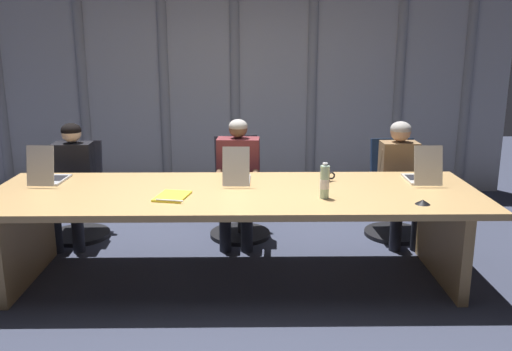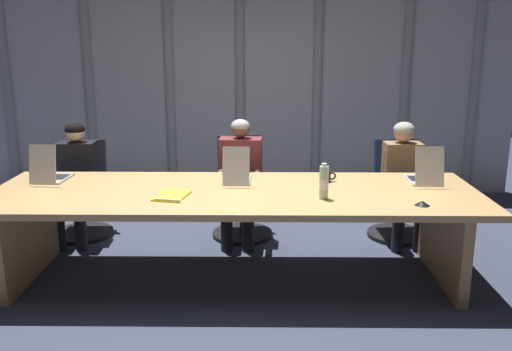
{
  "view_description": "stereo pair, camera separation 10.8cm",
  "coord_description": "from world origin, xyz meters",
  "px_view_note": "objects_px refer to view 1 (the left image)",
  "views": [
    {
      "loc": [
        0.11,
        -4.17,
        1.92
      ],
      "look_at": [
        0.17,
        0.1,
        0.85
      ],
      "focal_mm": 38.38,
      "sensor_mm": 36.0,
      "label": 1
    },
    {
      "loc": [
        0.22,
        -4.17,
        1.92
      ],
      "look_at": [
        0.17,
        0.1,
        0.85
      ],
      "focal_mm": 38.38,
      "sensor_mm": 36.0,
      "label": 2
    }
  ],
  "objects_px": {
    "conference_mic_left_side": "(423,202)",
    "water_bottle_primary": "(325,182)",
    "office_chair_center": "(395,200)",
    "person_center": "(401,174)",
    "person_left_mid": "(238,174)",
    "office_chair_left_mid": "(239,200)",
    "spiral_notepad": "(172,196)",
    "coffee_mug_near": "(326,176)",
    "laptop_left_mid": "(237,176)",
    "laptop_left_end": "(49,175)",
    "person_left_end": "(72,177)",
    "office_chair_left_end": "(78,202)",
    "laptop_center": "(422,175)"
  },
  "relations": [
    {
      "from": "laptop_left_mid",
      "to": "office_chair_center",
      "type": "bearing_deg",
      "value": -60.96
    },
    {
      "from": "office_chair_center",
      "to": "water_bottle_primary",
      "type": "height_order",
      "value": "water_bottle_primary"
    },
    {
      "from": "person_left_end",
      "to": "person_center",
      "type": "relative_size",
      "value": 0.99
    },
    {
      "from": "laptop_left_end",
      "to": "office_chair_center",
      "type": "xyz_separation_m",
      "value": [
        3.13,
        0.78,
        -0.46
      ]
    },
    {
      "from": "water_bottle_primary",
      "to": "laptop_left_end",
      "type": "bearing_deg",
      "value": 167.88
    },
    {
      "from": "person_center",
      "to": "coffee_mug_near",
      "type": "bearing_deg",
      "value": -54.72
    },
    {
      "from": "laptop_left_mid",
      "to": "laptop_center",
      "type": "bearing_deg",
      "value": -88.3
    },
    {
      "from": "office_chair_left_end",
      "to": "conference_mic_left_side",
      "type": "distance_m",
      "value": 3.31
    },
    {
      "from": "person_left_end",
      "to": "conference_mic_left_side",
      "type": "xyz_separation_m",
      "value": [
        2.95,
        -1.27,
        0.12
      ]
    },
    {
      "from": "laptop_center",
      "to": "office_chair_center",
      "type": "xyz_separation_m",
      "value": [
        0.01,
        0.81,
        -0.46
      ]
    },
    {
      "from": "conference_mic_left_side",
      "to": "spiral_notepad",
      "type": "relative_size",
      "value": 0.32
    },
    {
      "from": "laptop_left_end",
      "to": "laptop_left_mid",
      "type": "relative_size",
      "value": 1.03
    },
    {
      "from": "office_chair_left_end",
      "to": "coffee_mug_near",
      "type": "xyz_separation_m",
      "value": [
        2.35,
        -0.75,
        0.45
      ]
    },
    {
      "from": "office_chair_left_mid",
      "to": "spiral_notepad",
      "type": "relative_size",
      "value": 2.85
    },
    {
      "from": "office_chair_left_mid",
      "to": "person_center",
      "type": "xyz_separation_m",
      "value": [
        1.55,
        -0.16,
        0.29
      ]
    },
    {
      "from": "office_chair_center",
      "to": "laptop_left_mid",
      "type": "bearing_deg",
      "value": -65.43
    },
    {
      "from": "laptop_center",
      "to": "conference_mic_left_side",
      "type": "xyz_separation_m",
      "value": [
        -0.19,
        -0.62,
        -0.05
      ]
    },
    {
      "from": "office_chair_left_mid",
      "to": "person_left_mid",
      "type": "xyz_separation_m",
      "value": [
        -0.01,
        -0.16,
        0.3
      ]
    },
    {
      "from": "conference_mic_left_side",
      "to": "person_left_mid",
      "type": "bearing_deg",
      "value": 137.0
    },
    {
      "from": "office_chair_left_end",
      "to": "water_bottle_primary",
      "type": "height_order",
      "value": "water_bottle_primary"
    },
    {
      "from": "spiral_notepad",
      "to": "water_bottle_primary",
      "type": "bearing_deg",
      "value": 10.49
    },
    {
      "from": "office_chair_left_end",
      "to": "coffee_mug_near",
      "type": "bearing_deg",
      "value": 70.77
    },
    {
      "from": "person_center",
      "to": "coffee_mug_near",
      "type": "relative_size",
      "value": 9.34
    },
    {
      "from": "person_center",
      "to": "spiral_notepad",
      "type": "distance_m",
      "value": 2.3
    },
    {
      "from": "laptop_left_end",
      "to": "person_center",
      "type": "height_order",
      "value": "person_center"
    },
    {
      "from": "laptop_left_mid",
      "to": "person_left_end",
      "type": "height_order",
      "value": "person_left_end"
    },
    {
      "from": "conference_mic_left_side",
      "to": "water_bottle_primary",
      "type": "bearing_deg",
      "value": 166.48
    },
    {
      "from": "person_left_end",
      "to": "spiral_notepad",
      "type": "xyz_separation_m",
      "value": [
        1.1,
        -1.07,
        0.11
      ]
    },
    {
      "from": "person_left_end",
      "to": "person_center",
      "type": "bearing_deg",
      "value": 88.54
    },
    {
      "from": "person_left_mid",
      "to": "coffee_mug_near",
      "type": "height_order",
      "value": "person_left_mid"
    },
    {
      "from": "person_left_mid",
      "to": "office_chair_center",
      "type": "bearing_deg",
      "value": 98.71
    },
    {
      "from": "office_chair_center",
      "to": "person_left_mid",
      "type": "xyz_separation_m",
      "value": [
        -1.57,
        -0.16,
        0.31
      ]
    },
    {
      "from": "laptop_left_mid",
      "to": "person_left_mid",
      "type": "relative_size",
      "value": 0.35
    },
    {
      "from": "laptop_center",
      "to": "spiral_notepad",
      "type": "bearing_deg",
      "value": 102.66
    },
    {
      "from": "water_bottle_primary",
      "to": "coffee_mug_near",
      "type": "distance_m",
      "value": 0.53
    },
    {
      "from": "office_chair_left_mid",
      "to": "laptop_left_mid",
      "type": "bearing_deg",
      "value": -9.65
    },
    {
      "from": "laptop_left_end",
      "to": "person_left_mid",
      "type": "xyz_separation_m",
      "value": [
        1.56,
        0.63,
        -0.15
      ]
    },
    {
      "from": "laptop_left_end",
      "to": "office_chair_left_mid",
      "type": "bearing_deg",
      "value": -60.66
    },
    {
      "from": "laptop_left_end",
      "to": "coffee_mug_near",
      "type": "bearing_deg",
      "value": -86.46
    },
    {
      "from": "office_chair_center",
      "to": "person_center",
      "type": "relative_size",
      "value": 0.82
    },
    {
      "from": "spiral_notepad",
      "to": "person_center",
      "type": "bearing_deg",
      "value": 39.79
    },
    {
      "from": "laptop_left_mid",
      "to": "office_chair_left_end",
      "type": "distance_m",
      "value": 1.85
    },
    {
      "from": "water_bottle_primary",
      "to": "laptop_center",
      "type": "bearing_deg",
      "value": 27.4
    },
    {
      "from": "person_left_end",
      "to": "person_center",
      "type": "xyz_separation_m",
      "value": [
        3.14,
        0.0,
        0.01
      ]
    },
    {
      "from": "laptop_left_mid",
      "to": "water_bottle_primary",
      "type": "height_order",
      "value": "laptop_left_mid"
    },
    {
      "from": "office_chair_left_end",
      "to": "conference_mic_left_side",
      "type": "bearing_deg",
      "value": 62.72
    },
    {
      "from": "office_chair_left_end",
      "to": "conference_mic_left_side",
      "type": "xyz_separation_m",
      "value": [
        2.96,
        -1.43,
        0.42
      ]
    },
    {
      "from": "office_chair_left_mid",
      "to": "person_left_end",
      "type": "xyz_separation_m",
      "value": [
        -1.58,
        -0.17,
        0.28
      ]
    },
    {
      "from": "conference_mic_left_side",
      "to": "office_chair_left_end",
      "type": "bearing_deg",
      "value": 154.18
    },
    {
      "from": "laptop_left_mid",
      "to": "laptop_center",
      "type": "distance_m",
      "value": 1.55
    }
  ]
}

